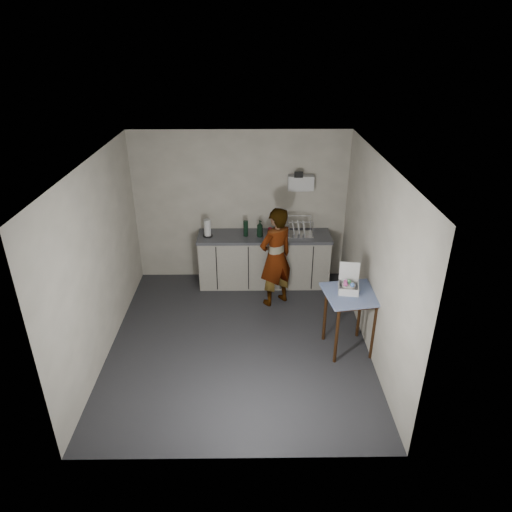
{
  "coord_description": "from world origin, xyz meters",
  "views": [
    {
      "loc": [
        0.18,
        -5.32,
        3.99
      ],
      "look_at": [
        0.25,
        0.45,
        1.14
      ],
      "focal_mm": 32.0,
      "sensor_mm": 36.0,
      "label": 1
    }
  ],
  "objects_px": {
    "kitchen_counter": "(264,261)",
    "bakery_box": "(348,285)",
    "side_table": "(351,301)",
    "standing_man": "(276,257)",
    "soda_can": "(270,231)",
    "dish_rack": "(299,232)",
    "dark_bottle": "(246,228)",
    "soap_bottle": "(260,229)",
    "paper_towel": "(207,228)"
  },
  "relations": [
    {
      "from": "soap_bottle",
      "to": "dark_bottle",
      "type": "bearing_deg",
      "value": 172.31
    },
    {
      "from": "soda_can",
      "to": "paper_towel",
      "type": "xyz_separation_m",
      "value": [
        -1.04,
        -0.05,
        0.08
      ]
    },
    {
      "from": "standing_man",
      "to": "dark_bottle",
      "type": "xyz_separation_m",
      "value": [
        -0.47,
        0.63,
        0.23
      ]
    },
    {
      "from": "dish_rack",
      "to": "soap_bottle",
      "type": "bearing_deg",
      "value": -176.4
    },
    {
      "from": "side_table",
      "to": "standing_man",
      "type": "relative_size",
      "value": 0.55
    },
    {
      "from": "standing_man",
      "to": "dish_rack",
      "type": "height_order",
      "value": "standing_man"
    },
    {
      "from": "standing_man",
      "to": "bakery_box",
      "type": "distance_m",
      "value": 1.48
    },
    {
      "from": "dish_rack",
      "to": "bakery_box",
      "type": "relative_size",
      "value": 1.19
    },
    {
      "from": "standing_man",
      "to": "soda_can",
      "type": "height_order",
      "value": "standing_man"
    },
    {
      "from": "kitchen_counter",
      "to": "dish_rack",
      "type": "relative_size",
      "value": 5.1
    },
    {
      "from": "dark_bottle",
      "to": "paper_towel",
      "type": "xyz_separation_m",
      "value": [
        -0.63,
        -0.0,
        0.01
      ]
    },
    {
      "from": "soap_bottle",
      "to": "side_table",
      "type": "bearing_deg",
      "value": -57.11
    },
    {
      "from": "standing_man",
      "to": "soda_can",
      "type": "xyz_separation_m",
      "value": [
        -0.07,
        0.68,
        0.15
      ]
    },
    {
      "from": "standing_man",
      "to": "bakery_box",
      "type": "bearing_deg",
      "value": 93.57
    },
    {
      "from": "side_table",
      "to": "soap_bottle",
      "type": "height_order",
      "value": "soap_bottle"
    },
    {
      "from": "dark_bottle",
      "to": "dish_rack",
      "type": "relative_size",
      "value": 0.61
    },
    {
      "from": "soap_bottle",
      "to": "paper_towel",
      "type": "xyz_separation_m",
      "value": [
        -0.87,
        0.03,
        -0.0
      ]
    },
    {
      "from": "dish_rack",
      "to": "kitchen_counter",
      "type": "bearing_deg",
      "value": 178.17
    },
    {
      "from": "side_table",
      "to": "dish_rack",
      "type": "height_order",
      "value": "dish_rack"
    },
    {
      "from": "kitchen_counter",
      "to": "soap_bottle",
      "type": "bearing_deg",
      "value": -141.77
    },
    {
      "from": "soap_bottle",
      "to": "bakery_box",
      "type": "distance_m",
      "value": 2.1
    },
    {
      "from": "kitchen_counter",
      "to": "bakery_box",
      "type": "distance_m",
      "value": 2.18
    },
    {
      "from": "dish_rack",
      "to": "bakery_box",
      "type": "bearing_deg",
      "value": -75.1
    },
    {
      "from": "kitchen_counter",
      "to": "dark_bottle",
      "type": "distance_m",
      "value": 0.69
    },
    {
      "from": "soda_can",
      "to": "soap_bottle",
      "type": "bearing_deg",
      "value": -154.42
    },
    {
      "from": "standing_man",
      "to": "dark_bottle",
      "type": "bearing_deg",
      "value": -87.13
    },
    {
      "from": "side_table",
      "to": "paper_towel",
      "type": "height_order",
      "value": "paper_towel"
    },
    {
      "from": "paper_towel",
      "to": "bakery_box",
      "type": "xyz_separation_m",
      "value": [
        2.01,
        -1.79,
        -0.07
      ]
    },
    {
      "from": "side_table",
      "to": "soap_bottle",
      "type": "bearing_deg",
      "value": 114.14
    },
    {
      "from": "side_table",
      "to": "dish_rack",
      "type": "relative_size",
      "value": 2.03
    },
    {
      "from": "side_table",
      "to": "dish_rack",
      "type": "bearing_deg",
      "value": 96.84
    },
    {
      "from": "standing_man",
      "to": "soap_bottle",
      "type": "relative_size",
      "value": 5.72
    },
    {
      "from": "dish_rack",
      "to": "side_table",
      "type": "bearing_deg",
      "value": -74.41
    },
    {
      "from": "bakery_box",
      "to": "soda_can",
      "type": "bearing_deg",
      "value": 126.98
    },
    {
      "from": "soda_can",
      "to": "dark_bottle",
      "type": "xyz_separation_m",
      "value": [
        -0.41,
        -0.05,
        0.07
      ]
    },
    {
      "from": "side_table",
      "to": "kitchen_counter",
      "type": "bearing_deg",
      "value": 111.6
    },
    {
      "from": "soap_bottle",
      "to": "dish_rack",
      "type": "height_order",
      "value": "dish_rack"
    },
    {
      "from": "soda_can",
      "to": "bakery_box",
      "type": "xyz_separation_m",
      "value": [
        0.96,
        -1.84,
        0.01
      ]
    },
    {
      "from": "dish_rack",
      "to": "paper_towel",
      "type": "bearing_deg",
      "value": -179.54
    },
    {
      "from": "standing_man",
      "to": "dark_bottle",
      "type": "height_order",
      "value": "standing_man"
    },
    {
      "from": "kitchen_counter",
      "to": "soda_can",
      "type": "relative_size",
      "value": 18.66
    },
    {
      "from": "dish_rack",
      "to": "bakery_box",
      "type": "height_order",
      "value": "bakery_box"
    },
    {
      "from": "side_table",
      "to": "dish_rack",
      "type": "xyz_separation_m",
      "value": [
        -0.52,
        1.86,
        0.2
      ]
    },
    {
      "from": "kitchen_counter",
      "to": "side_table",
      "type": "bearing_deg",
      "value": -59.65
    },
    {
      "from": "bakery_box",
      "to": "kitchen_counter",
      "type": "bearing_deg",
      "value": 129.57
    },
    {
      "from": "paper_towel",
      "to": "bakery_box",
      "type": "height_order",
      "value": "bakery_box"
    },
    {
      "from": "kitchen_counter",
      "to": "side_table",
      "type": "xyz_separation_m",
      "value": [
        1.1,
        -1.88,
        0.35
      ]
    },
    {
      "from": "soda_can",
      "to": "dish_rack",
      "type": "bearing_deg",
      "value": -4.81
    },
    {
      "from": "dark_bottle",
      "to": "side_table",
      "type": "bearing_deg",
      "value": -52.67
    },
    {
      "from": "side_table",
      "to": "soda_can",
      "type": "distance_m",
      "value": 2.16
    }
  ]
}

